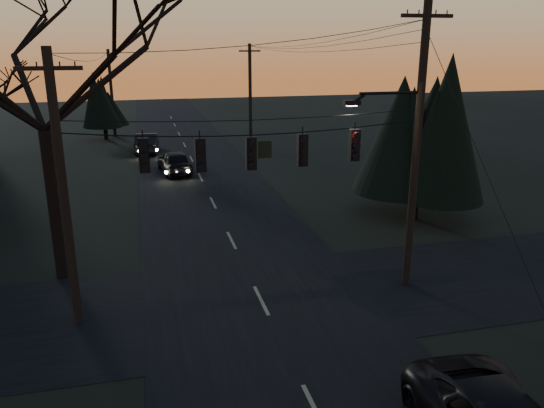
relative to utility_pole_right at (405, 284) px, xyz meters
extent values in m
cube|color=black|center=(-5.50, 10.00, 0.01)|extent=(8.00, 120.00, 0.02)
cube|color=black|center=(-5.50, 0.00, 0.01)|extent=(60.00, 7.00, 0.02)
cylinder|color=black|center=(-5.75, 0.00, 6.10)|extent=(11.50, 0.04, 0.04)
cylinder|color=black|center=(-12.43, 3.76, 2.81)|extent=(0.44, 0.44, 5.62)
cylinder|color=black|center=(4.04, 6.83, 0.80)|extent=(0.36, 0.36, 1.60)
cone|color=black|center=(4.04, 6.83, 4.43)|extent=(4.73, 4.73, 6.45)
cylinder|color=black|center=(-12.25, 34.51, 0.80)|extent=(0.36, 0.36, 1.60)
cone|color=black|center=(-12.25, 34.51, 3.39)|extent=(3.74, 3.74, 4.37)
imported|color=black|center=(-7.02, 19.72, 0.78)|extent=(2.35, 4.77, 1.56)
imported|color=black|center=(-8.70, 27.48, 0.78)|extent=(2.08, 4.86, 1.56)
camera|label=1|loc=(-9.15, -16.19, 8.59)|focal=35.00mm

